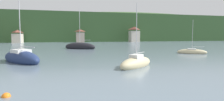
% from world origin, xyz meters
% --- Properties ---
extents(wooded_hillside, '(352.00, 74.42, 34.74)m').
position_xyz_m(wooded_hillside, '(26.95, 153.16, 6.63)').
color(wooded_hillside, '#2D4C28').
rests_on(wooded_hillside, ground_plane).
extents(shore_building_westcentral, '(3.77, 6.27, 5.92)m').
position_xyz_m(shore_building_westcentral, '(-27.99, 105.52, 2.87)').
color(shore_building_westcentral, '#BCB29E').
rests_on(shore_building_westcentral, ground_plane).
extents(shore_building_central, '(4.08, 3.23, 6.31)m').
position_xyz_m(shore_building_central, '(0.00, 104.07, 3.06)').
color(shore_building_central, gray).
rests_on(shore_building_central, ground_plane).
extents(shore_building_eastcentral, '(4.94, 4.76, 7.98)m').
position_xyz_m(shore_building_eastcentral, '(27.99, 104.80, 3.87)').
color(shore_building_eastcentral, beige).
rests_on(shore_building_eastcentral, ground_plane).
extents(sailboat_mid_1, '(6.73, 7.88, 9.77)m').
position_xyz_m(sailboat_mid_1, '(-11.53, 40.44, 0.52)').
color(sailboat_mid_1, navy).
rests_on(sailboat_mid_1, ground_plane).
extents(sailboat_far_2, '(8.52, 6.95, 10.89)m').
position_xyz_m(sailboat_far_2, '(-2.85, 61.76, 0.51)').
color(sailboat_far_2, black).
rests_on(sailboat_far_2, ground_plane).
extents(sailboat_mid_4, '(5.48, 4.85, 7.17)m').
position_xyz_m(sailboat_mid_4, '(1.36, 33.85, 0.38)').
color(sailboat_mid_4, '#CCBC8E').
rests_on(sailboat_mid_4, ground_plane).
extents(sailboat_mid_6, '(5.23, 4.16, 6.56)m').
position_xyz_m(sailboat_mid_6, '(16.59, 44.59, 0.30)').
color(sailboat_mid_6, '#CCBC8E').
rests_on(sailboat_mid_6, ground_plane).
extents(mooring_buoy_near, '(0.47, 0.47, 0.47)m').
position_xyz_m(mooring_buoy_near, '(-9.09, 26.54, 0.00)').
color(mooring_buoy_near, orange).
rests_on(mooring_buoy_near, ground_plane).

